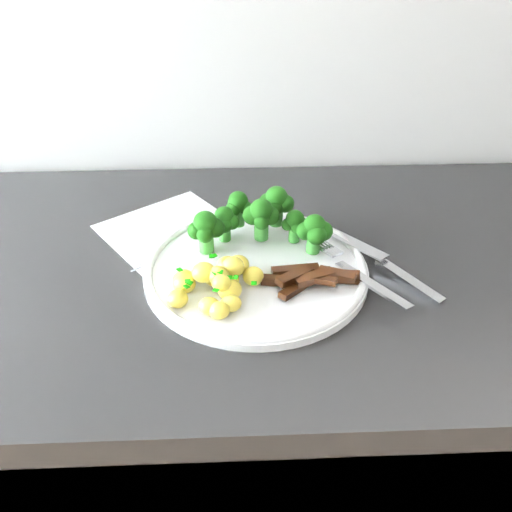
{
  "coord_description": "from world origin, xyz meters",
  "views": [
    {
      "loc": [
        -0.11,
        1.02,
        1.38
      ],
      "look_at": [
        -0.09,
        1.64,
        0.96
      ],
      "focal_mm": 38.12,
      "sensor_mm": 36.0,
      "label": 1
    }
  ],
  "objects_px": {
    "recipe_paper": "(186,242)",
    "broccoli": "(259,218)",
    "potatoes": "(218,279)",
    "beef_strips": "(309,278)",
    "fork": "(357,273)",
    "plate": "(256,268)",
    "counter": "(313,456)",
    "knife": "(391,270)"
  },
  "relations": [
    {
      "from": "recipe_paper",
      "to": "potatoes",
      "type": "bearing_deg",
      "value": -68.45
    },
    {
      "from": "recipe_paper",
      "to": "potatoes",
      "type": "xyz_separation_m",
      "value": [
        0.05,
        -0.13,
        0.03
      ]
    },
    {
      "from": "plate",
      "to": "broccoli",
      "type": "distance_m",
      "value": 0.08
    },
    {
      "from": "recipe_paper",
      "to": "plate",
      "type": "distance_m",
      "value": 0.13
    },
    {
      "from": "recipe_paper",
      "to": "broccoli",
      "type": "relative_size",
      "value": 1.6
    },
    {
      "from": "counter",
      "to": "knife",
      "type": "height_order",
      "value": "knife"
    },
    {
      "from": "counter",
      "to": "beef_strips",
      "type": "height_order",
      "value": "beef_strips"
    },
    {
      "from": "beef_strips",
      "to": "broccoli",
      "type": "bearing_deg",
      "value": 121.31
    },
    {
      "from": "plate",
      "to": "broccoli",
      "type": "height_order",
      "value": "broccoli"
    },
    {
      "from": "recipe_paper",
      "to": "fork",
      "type": "distance_m",
      "value": 0.27
    },
    {
      "from": "potatoes",
      "to": "fork",
      "type": "xyz_separation_m",
      "value": [
        0.19,
        0.02,
        -0.01
      ]
    },
    {
      "from": "recipe_paper",
      "to": "beef_strips",
      "type": "height_order",
      "value": "beef_strips"
    },
    {
      "from": "counter",
      "to": "broccoli",
      "type": "distance_m",
      "value": 0.53
    },
    {
      "from": "broccoli",
      "to": "counter",
      "type": "bearing_deg",
      "value": -19.06
    },
    {
      "from": "counter",
      "to": "recipe_paper",
      "type": "distance_m",
      "value": 0.52
    },
    {
      "from": "potatoes",
      "to": "beef_strips",
      "type": "xyz_separation_m",
      "value": [
        0.12,
        0.01,
        -0.01
      ]
    },
    {
      "from": "counter",
      "to": "knife",
      "type": "distance_m",
      "value": 0.48
    },
    {
      "from": "counter",
      "to": "recipe_paper",
      "type": "relative_size",
      "value": 7.51
    },
    {
      "from": "recipe_paper",
      "to": "beef_strips",
      "type": "xyz_separation_m",
      "value": [
        0.17,
        -0.12,
        0.02
      ]
    },
    {
      "from": "knife",
      "to": "broccoli",
      "type": "bearing_deg",
      "value": 157.74
    },
    {
      "from": "recipe_paper",
      "to": "knife",
      "type": "bearing_deg",
      "value": -18.0
    },
    {
      "from": "potatoes",
      "to": "fork",
      "type": "height_order",
      "value": "potatoes"
    },
    {
      "from": "counter",
      "to": "broccoli",
      "type": "relative_size",
      "value": 11.99
    },
    {
      "from": "beef_strips",
      "to": "fork",
      "type": "bearing_deg",
      "value": 8.41
    },
    {
      "from": "potatoes",
      "to": "knife",
      "type": "distance_m",
      "value": 0.24
    },
    {
      "from": "counter",
      "to": "beef_strips",
      "type": "distance_m",
      "value": 0.49
    },
    {
      "from": "counter",
      "to": "potatoes",
      "type": "distance_m",
      "value": 0.52
    },
    {
      "from": "counter",
      "to": "fork",
      "type": "height_order",
      "value": "fork"
    },
    {
      "from": "fork",
      "to": "knife",
      "type": "bearing_deg",
      "value": 19.86
    },
    {
      "from": "broccoli",
      "to": "potatoes",
      "type": "xyz_separation_m",
      "value": [
        -0.06,
        -0.11,
        -0.03
      ]
    },
    {
      "from": "counter",
      "to": "potatoes",
      "type": "height_order",
      "value": "potatoes"
    },
    {
      "from": "counter",
      "to": "fork",
      "type": "relative_size",
      "value": 13.19
    },
    {
      "from": "counter",
      "to": "recipe_paper",
      "type": "bearing_deg",
      "value": 165.23
    },
    {
      "from": "broccoli",
      "to": "fork",
      "type": "xyz_separation_m",
      "value": [
        0.13,
        -0.09,
        -0.03
      ]
    },
    {
      "from": "plate",
      "to": "knife",
      "type": "distance_m",
      "value": 0.19
    },
    {
      "from": "beef_strips",
      "to": "fork",
      "type": "distance_m",
      "value": 0.07
    },
    {
      "from": "plate",
      "to": "knife",
      "type": "relative_size",
      "value": 1.6
    },
    {
      "from": "beef_strips",
      "to": "knife",
      "type": "distance_m",
      "value": 0.12
    },
    {
      "from": "recipe_paper",
      "to": "beef_strips",
      "type": "distance_m",
      "value": 0.21
    },
    {
      "from": "broccoli",
      "to": "beef_strips",
      "type": "height_order",
      "value": "broccoli"
    },
    {
      "from": "potatoes",
      "to": "fork",
      "type": "bearing_deg",
      "value": 5.12
    },
    {
      "from": "potatoes",
      "to": "broccoli",
      "type": "bearing_deg",
      "value": 61.96
    }
  ]
}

